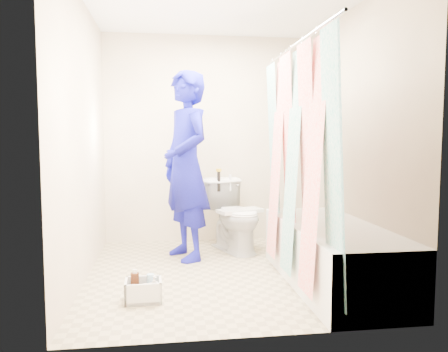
{
  "coord_description": "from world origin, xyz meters",
  "views": [
    {
      "loc": [
        -0.52,
        -3.82,
        1.21
      ],
      "look_at": [
        0.05,
        0.3,
        0.85
      ],
      "focal_mm": 35.0,
      "sensor_mm": 36.0,
      "label": 1
    }
  ],
  "objects": [
    {
      "name": "floor",
      "position": [
        0.0,
        0.0,
        0.0
      ],
      "size": [
        2.6,
        2.6,
        0.0
      ],
      "primitive_type": "plane",
      "color": "tan",
      "rests_on": "ground"
    },
    {
      "name": "ceiling",
      "position": [
        0.0,
        0.0,
        2.4
      ],
      "size": [
        2.4,
        2.6,
        0.02
      ],
      "primitive_type": "cube",
      "color": "white",
      "rests_on": "wall_back"
    },
    {
      "name": "wall_back",
      "position": [
        0.0,
        1.3,
        1.2
      ],
      "size": [
        2.4,
        0.02,
        2.4
      ],
      "primitive_type": "cube",
      "color": "beige",
      "rests_on": "ground"
    },
    {
      "name": "wall_front",
      "position": [
        0.0,
        -1.3,
        1.2
      ],
      "size": [
        2.4,
        0.02,
        2.4
      ],
      "primitive_type": "cube",
      "color": "beige",
      "rests_on": "ground"
    },
    {
      "name": "wall_left",
      "position": [
        -1.2,
        0.0,
        1.2
      ],
      "size": [
        0.02,
        2.6,
        2.4
      ],
      "primitive_type": "cube",
      "color": "beige",
      "rests_on": "ground"
    },
    {
      "name": "wall_right",
      "position": [
        1.2,
        0.0,
        1.2
      ],
      "size": [
        0.02,
        2.6,
        2.4
      ],
      "primitive_type": "cube",
      "color": "beige",
      "rests_on": "ground"
    },
    {
      "name": "bathtub",
      "position": [
        0.85,
        -0.43,
        0.27
      ],
      "size": [
        0.7,
        1.75,
        0.5
      ],
      "color": "white",
      "rests_on": "ground"
    },
    {
      "name": "curtain_rod",
      "position": [
        0.52,
        -0.43,
        1.95
      ],
      "size": [
        0.02,
        1.9,
        0.02
      ],
      "primitive_type": "cylinder",
      "rotation": [
        1.57,
        0.0,
        0.0
      ],
      "color": "silver",
      "rests_on": "wall_back"
    },
    {
      "name": "shower_curtain",
      "position": [
        0.52,
        -0.43,
        1.02
      ],
      "size": [
        0.06,
        1.75,
        1.8
      ],
      "primitive_type": "cube",
      "color": "white",
      "rests_on": "curtain_rod"
    },
    {
      "name": "toilet",
      "position": [
        0.22,
        0.77,
        0.39
      ],
      "size": [
        0.67,
        0.86,
        0.77
      ],
      "primitive_type": "imported",
      "rotation": [
        0.0,
        0.0,
        0.35
      ],
      "color": "silver",
      "rests_on": "ground"
    },
    {
      "name": "tank_lid",
      "position": [
        0.27,
        0.65,
        0.45
      ],
      "size": [
        0.52,
        0.36,
        0.04
      ],
      "primitive_type": "cube",
      "rotation": [
        0.0,
        0.0,
        0.35
      ],
      "color": "silver",
      "rests_on": "toilet"
    },
    {
      "name": "tank_internals",
      "position": [
        0.11,
        0.95,
        0.76
      ],
      "size": [
        0.18,
        0.1,
        0.25
      ],
      "color": "black",
      "rests_on": "toilet"
    },
    {
      "name": "plumber",
      "position": [
        -0.3,
        0.54,
        0.94
      ],
      "size": [
        0.69,
        0.81,
        1.88
      ],
      "primitive_type": "imported",
      "rotation": [
        0.0,
        0.0,
        -1.16
      ],
      "color": "#1030A6",
      "rests_on": "ground"
    },
    {
      "name": "cleaning_caddy",
      "position": [
        -0.68,
        -0.6,
        0.08
      ],
      "size": [
        0.28,
        0.22,
        0.21
      ],
      "rotation": [
        0.0,
        0.0,
        0.03
      ],
      "color": "silver",
      "rests_on": "ground"
    }
  ]
}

